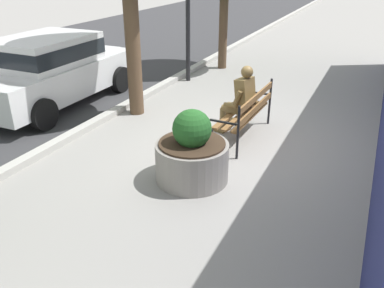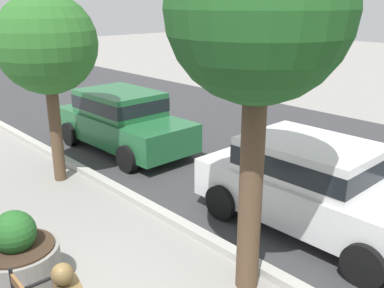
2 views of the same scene
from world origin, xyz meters
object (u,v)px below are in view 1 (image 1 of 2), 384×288
(concrete_planter, at_px, (192,155))
(bronze_statue_seated, at_px, (239,102))
(park_bench, at_px, (247,111))
(parked_car_white, at_px, (51,68))

(concrete_planter, bearing_deg, bronze_statue_seated, -1.66)
(park_bench, relative_size, concrete_planter, 1.60)
(bronze_statue_seated, relative_size, concrete_planter, 1.20)
(park_bench, relative_size, bronze_statue_seated, 1.33)
(bronze_statue_seated, bearing_deg, parked_car_white, 91.80)
(park_bench, bearing_deg, bronze_statue_seated, 67.27)
(park_bench, distance_m, parked_car_white, 4.61)
(bronze_statue_seated, xyz_separation_m, concrete_planter, (-1.92, 0.06, -0.25))
(park_bench, distance_m, concrete_planter, 1.85)
(park_bench, bearing_deg, parked_car_white, 90.64)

